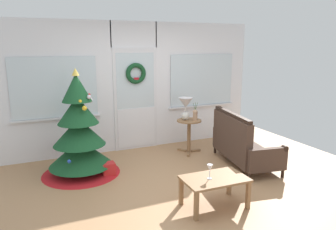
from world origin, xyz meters
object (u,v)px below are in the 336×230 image
object	(u,v)px
christmas_tree	(79,138)
flower_vase	(195,114)
settee_sofa	(241,144)
table_lamp	(186,106)
coffee_table	(215,182)
wine_glass	(210,168)
gift_box	(108,169)
side_table	(189,130)

from	to	relation	value
christmas_tree	flower_vase	distance (m)	2.24
settee_sofa	table_lamp	xyz separation A→B (m)	(-0.60, 0.98, 0.57)
coffee_table	wine_glass	world-z (taller)	wine_glass
flower_vase	wine_glass	bearing A→B (deg)	-113.66
gift_box	table_lamp	bearing A→B (deg)	16.57
table_lamp	coffee_table	world-z (taller)	table_lamp
christmas_tree	flower_vase	xyz separation A→B (m)	(2.23, 0.14, 0.17)
table_lamp	coffee_table	distance (m)	2.28
table_lamp	gift_box	bearing A→B (deg)	-163.43
flower_vase	side_table	bearing A→B (deg)	149.04
settee_sofa	flower_vase	distance (m)	1.07
side_table	table_lamp	xyz separation A→B (m)	(-0.06, 0.04, 0.48)
side_table	flower_vase	bearing A→B (deg)	-30.96
table_lamp	gift_box	distance (m)	1.94
flower_vase	coffee_table	bearing A→B (deg)	-111.78
settee_sofa	gift_box	size ratio (longest dim) A/B	7.65
side_table	flower_vase	world-z (taller)	flower_vase
coffee_table	gift_box	size ratio (longest dim) A/B	4.07
christmas_tree	table_lamp	distance (m)	2.11
flower_vase	wine_glass	distance (m)	2.20
christmas_tree	settee_sofa	distance (m)	2.78
wine_glass	settee_sofa	bearing A→B (deg)	40.29
wine_glass	table_lamp	bearing A→B (deg)	71.16
christmas_tree	wine_glass	xyz separation A→B (m)	(1.35, -1.86, -0.07)
christmas_tree	flower_vase	bearing A→B (deg)	3.66
christmas_tree	wine_glass	bearing A→B (deg)	-54.06
table_lamp	wine_glass	distance (m)	2.26
christmas_tree	coffee_table	distance (m)	2.36
christmas_tree	side_table	distance (m)	2.14
settee_sofa	gift_box	xyz separation A→B (m)	(-2.27, 0.49, -0.27)
settee_sofa	flower_vase	size ratio (longest dim) A/B	4.57
side_table	gift_box	distance (m)	1.83
wine_glass	gift_box	size ratio (longest dim) A/B	0.93
christmas_tree	table_lamp	size ratio (longest dim) A/B	3.98
christmas_tree	coffee_table	bearing A→B (deg)	-52.57
wine_glass	gift_box	distance (m)	1.92
table_lamp	settee_sofa	bearing A→B (deg)	-58.50
coffee_table	wine_glass	size ratio (longest dim) A/B	4.36
table_lamp	coffee_table	xyz separation A→B (m)	(-0.64, -2.11, -0.60)
christmas_tree	settee_sofa	bearing A→B (deg)	-15.52
flower_vase	table_lamp	bearing A→B (deg)	147.99
coffee_table	flower_vase	bearing A→B (deg)	68.22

